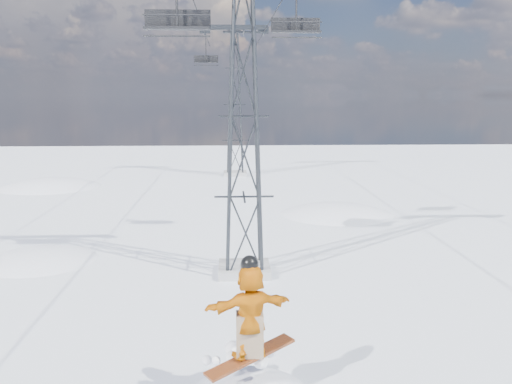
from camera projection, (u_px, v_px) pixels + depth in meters
snow_terrain at (147, 360)px, 34.47m from camera, size 39.00×37.00×22.00m
lift_tower_near at (244, 117)px, 19.18m from camera, size 5.20×1.80×11.43m
lift_tower_far at (235, 105)px, 43.80m from camera, size 5.20×1.80×11.43m
haul_cables at (237, 5)px, 29.61m from camera, size 4.46×51.00×0.06m
lift_chair_near at (177, 21)px, 19.07m from camera, size 2.22×0.64×2.75m
lift_chair_mid at (296, 26)px, 22.61m from camera, size 1.97×0.57×2.44m
lift_chair_far at (206, 60)px, 44.63m from camera, size 1.90×0.55×2.36m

